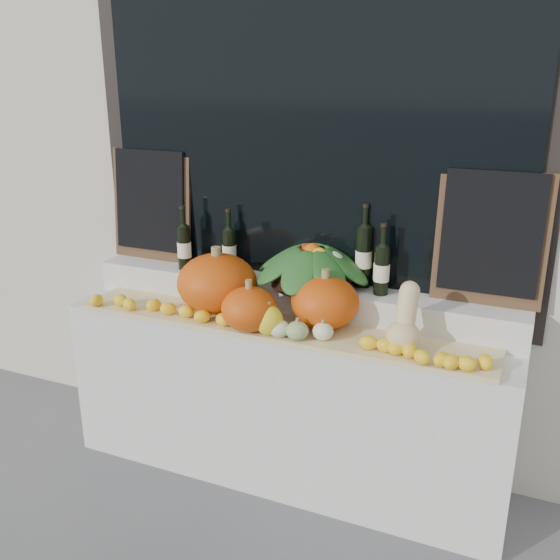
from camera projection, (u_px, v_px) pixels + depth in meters
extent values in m
cube|color=beige|center=(339.00, 36.00, 3.33)|extent=(7.00, 0.90, 4.50)
cube|color=black|center=(308.00, 108.00, 3.05)|extent=(2.40, 0.04, 2.10)
cube|color=black|center=(306.00, 109.00, 3.03)|extent=(2.20, 0.02, 2.00)
cube|color=silver|center=(286.00, 398.00, 3.29)|extent=(2.30, 0.55, 0.88)
cube|color=silver|center=(297.00, 296.00, 3.25)|extent=(2.30, 0.25, 0.16)
cube|color=tan|center=(276.00, 327.00, 3.03)|extent=(2.10, 0.32, 0.02)
ellipsoid|color=#D54E0B|center=(217.00, 283.00, 3.16)|extent=(0.44, 0.44, 0.30)
ellipsoid|color=#D54E0B|center=(325.00, 302.00, 2.97)|extent=(0.37, 0.37, 0.25)
ellipsoid|color=#D54E0B|center=(249.00, 309.00, 2.94)|extent=(0.34, 0.34, 0.21)
ellipsoid|color=#E4C586|center=(403.00, 336.00, 2.74)|extent=(0.15, 0.15, 0.14)
cylinder|color=#E4C586|center=(407.00, 309.00, 2.75)|extent=(0.09, 0.14, 0.18)
sphere|color=#E4C586|center=(410.00, 291.00, 2.76)|extent=(0.09, 0.09, 0.09)
ellipsoid|color=#386E21|center=(297.00, 331.00, 2.85)|extent=(0.10, 0.10, 0.09)
cylinder|color=olive|center=(297.00, 320.00, 2.83)|extent=(0.02, 0.02, 0.02)
ellipsoid|color=#386E21|center=(239.00, 321.00, 2.96)|extent=(0.09, 0.09, 0.08)
cylinder|color=olive|center=(239.00, 311.00, 2.95)|extent=(0.02, 0.02, 0.02)
ellipsoid|color=#EDE9BD|center=(279.00, 328.00, 2.88)|extent=(0.10, 0.10, 0.08)
cylinder|color=olive|center=(279.00, 318.00, 2.87)|extent=(0.02, 0.02, 0.02)
ellipsoid|color=yellow|center=(269.00, 320.00, 2.89)|extent=(0.13, 0.13, 0.14)
cylinder|color=olive|center=(269.00, 304.00, 2.87)|extent=(0.02, 0.02, 0.02)
ellipsoid|color=#EDE9BD|center=(323.00, 331.00, 2.85)|extent=(0.10, 0.10, 0.08)
cylinder|color=olive|center=(323.00, 321.00, 2.83)|extent=(0.02, 0.02, 0.02)
cylinder|color=black|center=(312.00, 276.00, 3.16)|extent=(0.41, 0.41, 0.10)
cylinder|color=black|center=(184.00, 248.00, 3.39)|extent=(0.07, 0.07, 0.24)
cylinder|color=black|center=(183.00, 217.00, 3.34)|extent=(0.03, 0.03, 0.10)
cylinder|color=#F4EDCB|center=(184.00, 250.00, 3.40)|extent=(0.08, 0.08, 0.08)
cylinder|color=black|center=(182.00, 207.00, 3.32)|extent=(0.03, 0.03, 0.02)
cylinder|color=black|center=(229.00, 251.00, 3.35)|extent=(0.07, 0.07, 0.23)
cylinder|color=black|center=(228.00, 221.00, 3.30)|extent=(0.03, 0.03, 0.10)
cylinder|color=#F4EDCB|center=(229.00, 253.00, 3.35)|extent=(0.08, 0.08, 0.08)
cylinder|color=black|center=(228.00, 210.00, 3.28)|extent=(0.03, 0.03, 0.02)
cylinder|color=black|center=(364.00, 257.00, 3.11)|extent=(0.08, 0.08, 0.31)
cylinder|color=black|center=(365.00, 217.00, 3.04)|extent=(0.03, 0.03, 0.10)
cylinder|color=#F4EDCB|center=(364.00, 259.00, 3.11)|extent=(0.08, 0.08, 0.08)
cylinder|color=black|center=(366.00, 206.00, 3.03)|extent=(0.03, 0.03, 0.02)
cylinder|color=black|center=(381.00, 269.00, 3.05)|extent=(0.07, 0.07, 0.23)
cylinder|color=black|center=(383.00, 237.00, 3.00)|extent=(0.03, 0.03, 0.10)
cylinder|color=#F4EDCB|center=(381.00, 271.00, 3.06)|extent=(0.08, 0.08, 0.08)
cylinder|color=black|center=(384.00, 226.00, 2.98)|extent=(0.03, 0.03, 0.02)
cylinder|color=black|center=(382.00, 270.00, 3.01)|extent=(0.07, 0.07, 0.24)
cylinder|color=black|center=(384.00, 236.00, 2.95)|extent=(0.03, 0.03, 0.10)
cylinder|color=#F4EDCB|center=(382.00, 272.00, 3.01)|extent=(0.08, 0.08, 0.08)
cylinder|color=black|center=(384.00, 225.00, 2.94)|extent=(0.03, 0.03, 0.02)
cube|color=#4C331E|center=(152.00, 205.00, 3.53)|extent=(0.50, 0.07, 0.62)
cube|color=black|center=(150.00, 201.00, 3.50)|extent=(0.44, 0.06, 0.56)
cube|color=#4C331E|center=(491.00, 239.00, 2.84)|extent=(0.50, 0.07, 0.62)
cube|color=black|center=(491.00, 233.00, 2.81)|extent=(0.44, 0.06, 0.56)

